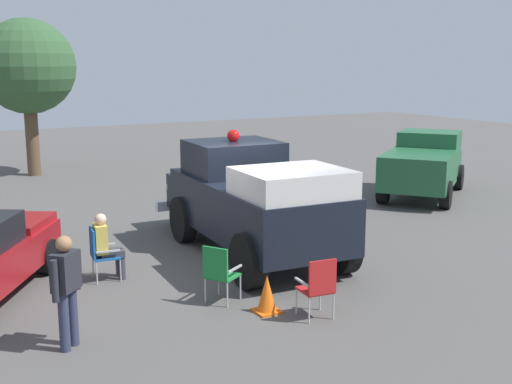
# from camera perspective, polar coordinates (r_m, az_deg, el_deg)

# --- Properties ---
(ground_plane) EXTENTS (60.00, 60.00, 0.00)m
(ground_plane) POSITION_cam_1_polar(r_m,az_deg,el_deg) (13.29, -0.71, -6.47)
(ground_plane) COLOR #514F4C
(vintage_fire_truck) EXTENTS (2.66, 6.08, 2.59)m
(vintage_fire_truck) POSITION_cam_1_polar(r_m,az_deg,el_deg) (13.86, -0.42, -0.60)
(vintage_fire_truck) COLOR black
(vintage_fire_truck) RESTS_ON ground
(parked_pickup) EXTENTS (4.91, 4.33, 1.90)m
(parked_pickup) POSITION_cam_1_polar(r_m,az_deg,el_deg) (20.59, 14.48, 2.40)
(parked_pickup) COLOR black
(parked_pickup) RESTS_ON ground
(lawn_chair_near_truck) EXTENTS (0.56, 0.57, 1.02)m
(lawn_chair_near_truck) POSITION_cam_1_polar(r_m,az_deg,el_deg) (12.62, -13.54, -4.97)
(lawn_chair_near_truck) COLOR #B7BABF
(lawn_chair_near_truck) RESTS_ON ground
(lawn_chair_by_car) EXTENTS (0.68, 0.68, 1.02)m
(lawn_chair_by_car) POSITION_cam_1_polar(r_m,az_deg,el_deg) (11.15, -3.25, -6.84)
(lawn_chair_by_car) COLOR #B7BABF
(lawn_chair_by_car) RESTS_ON ground
(lawn_chair_spare) EXTENTS (0.56, 0.55, 1.02)m
(lawn_chair_spare) POSITION_cam_1_polar(r_m,az_deg,el_deg) (10.51, 5.50, -8.02)
(lawn_chair_spare) COLOR #B7BABF
(lawn_chair_spare) RESTS_ON ground
(spectator_seated) EXTENTS (0.58, 0.44, 1.29)m
(spectator_seated) POSITION_cam_1_polar(r_m,az_deg,el_deg) (12.60, -12.97, -4.45)
(spectator_seated) COLOR #383842
(spectator_seated) RESTS_ON ground
(spectator_standing) EXTENTS (0.53, 0.51, 1.68)m
(spectator_standing) POSITION_cam_1_polar(r_m,az_deg,el_deg) (9.72, -16.24, -7.74)
(spectator_standing) COLOR #2D334C
(spectator_standing) RESTS_ON ground
(oak_tree_right) EXTENTS (3.35, 3.35, 5.57)m
(oak_tree_right) POSITION_cam_1_polar(r_m,az_deg,el_deg) (24.72, -19.34, 10.24)
(oak_tree_right) COLOR brown
(oak_tree_right) RESTS_ON ground
(traffic_cone) EXTENTS (0.40, 0.40, 0.64)m
(traffic_cone) POSITION_cam_1_polar(r_m,az_deg,el_deg) (10.84, 0.95, -8.93)
(traffic_cone) COLOR orange
(traffic_cone) RESTS_ON ground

